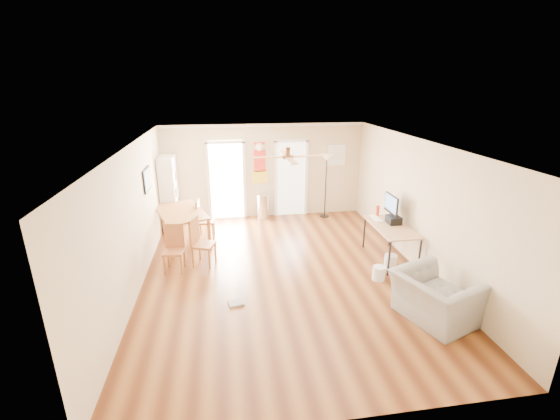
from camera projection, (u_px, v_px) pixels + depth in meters
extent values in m
plane|color=brown|center=(284.00, 273.00, 7.51)|extent=(7.00, 7.00, 0.00)
cube|color=red|center=(260.00, 163.00, 10.24)|extent=(0.46, 0.03, 1.10)
cube|color=white|center=(337.00, 155.00, 10.49)|extent=(0.50, 0.04, 0.60)
cube|color=black|center=(147.00, 180.00, 7.88)|extent=(0.04, 0.66, 0.48)
cylinder|color=silver|center=(263.00, 207.00, 10.42)|extent=(0.40, 0.40, 0.70)
cube|color=white|center=(376.00, 218.00, 8.32)|extent=(0.15, 0.44, 0.02)
cube|color=black|center=(394.00, 220.00, 8.01)|extent=(0.27, 0.31, 0.16)
cylinder|color=red|center=(378.00, 211.00, 8.46)|extent=(0.10, 0.10, 0.23)
cylinder|color=white|center=(379.00, 273.00, 7.24)|extent=(0.28, 0.28, 0.28)
cylinder|color=silver|center=(390.00, 262.00, 7.69)|extent=(0.26, 0.26, 0.30)
cube|color=gray|center=(236.00, 303.00, 6.47)|extent=(0.29, 0.24, 0.04)
imported|color=gray|center=(436.00, 298.00, 5.97)|extent=(1.38, 1.47, 0.77)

